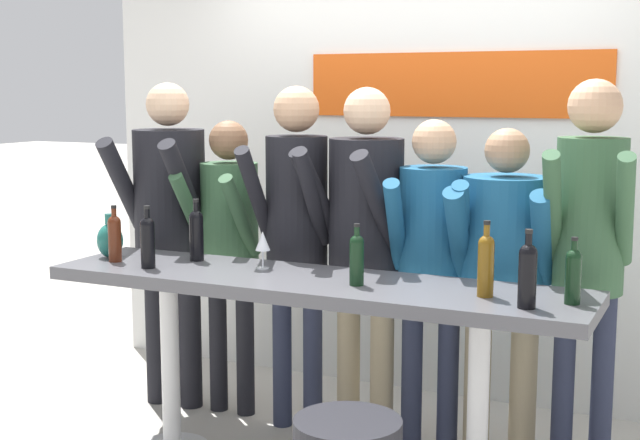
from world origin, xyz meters
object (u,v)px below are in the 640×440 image
Objects in this scene: wine_bottle_5 at (115,236)px; wine_bottle_6 at (357,257)px; wine_bottle_3 at (196,233)px; person_center at (365,224)px; wine_bottle_2 at (148,240)px; person_right at (503,261)px; person_center_right at (432,247)px; tasting_table at (312,309)px; person_far_left at (169,209)px; person_left at (229,233)px; person_center_left at (296,216)px; wine_glass_0 at (263,242)px; person_far_right at (589,230)px; decorative_vase at (110,240)px; wine_bottle_1 at (528,272)px; wine_bottle_0 at (486,262)px; wine_bottle_4 at (573,274)px.

wine_bottle_5 reaches higher than wine_bottle_6.
person_center is at bearing 31.22° from wine_bottle_3.
wine_bottle_2 reaches higher than wine_bottle_6.
person_right is 6.00× the size of wine_bottle_6.
person_right is 1.67m from wine_bottle_2.
tasting_table is at bearing -134.16° from person_center_right.
person_far_left is 1.12× the size of person_left.
person_center_left is 5.90× the size of wine_bottle_3.
wine_glass_0 is at bearing -32.67° from person_far_left.
person_far_right reaches higher than decorative_vase.
wine_bottle_3 is at bearing 14.55° from decorative_vase.
tasting_table is 1.07m from wine_bottle_5.
wine_bottle_1 is 2.02m from wine_bottle_5.
person_center_right is at bearing 125.21° from wine_bottle_0.
wine_bottle_3 is at bearing 28.64° from wine_bottle_5.
tasting_table is 0.72m from person_center_left.
wine_bottle_6 is (1.03, 0.07, -0.01)m from wine_bottle_2.
person_center_left reaches higher than wine_bottle_1.
person_far_right is (1.09, -0.02, 0.05)m from person_center.
wine_bottle_2 is at bearing -171.31° from tasting_table.
wine_bottle_1 is at bearing -0.69° from wine_bottle_2.
person_center_right is at bearing 35.34° from wine_glass_0.
wine_glass_0 is (-1.02, -0.48, 0.09)m from person_right.
person_center_left is 1.08m from person_right.
wine_bottle_1 is (0.99, -0.14, 0.28)m from tasting_table.
person_left is (0.36, 0.03, -0.11)m from person_far_left.
wine_bottle_2 is 1.93m from wine_bottle_4.
wine_glass_0 is (0.05, -0.44, -0.06)m from person_center_left.
person_right reaches higher than wine_bottle_3.
wine_bottle_3 is at bearing 66.86° from wine_bottle_2.
person_center_right is 6.16× the size of wine_bottle_4.
person_far_left is 10.25× the size of wine_glass_0.
wine_bottle_3 is (0.45, -0.43, -0.04)m from person_far_left.
person_right is 9.06× the size of wine_glass_0.
person_center_right is 5.92× the size of wine_bottle_5.
person_far_left is at bearing 153.97° from tasting_table.
wine_bottle_1 is at bearing -22.12° from person_far_left.
wine_glass_0 is at bearing 162.39° from tasting_table.
person_far_right is at bearing 60.32° from wine_bottle_0.
wine_bottle_6 is at bearing -10.90° from wine_bottle_3.
wine_bottle_4 is (0.76, -0.58, 0.05)m from person_center_right.
person_center_right is 5.54× the size of wine_bottle_2.
person_far_right is at bearing -4.11° from person_center_left.
person_center_left is 6.76× the size of wine_bottle_4.
tasting_table is at bearing -81.25° from person_center.
wine_bottle_3 reaches higher than wine_bottle_4.
person_center_left is 0.91m from wine_bottle_5.
person_far_right is 2.30m from decorative_vase.
wine_bottle_1 is at bearing -10.49° from wine_glass_0.
decorative_vase is (0.02, -0.54, -0.09)m from person_far_left.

